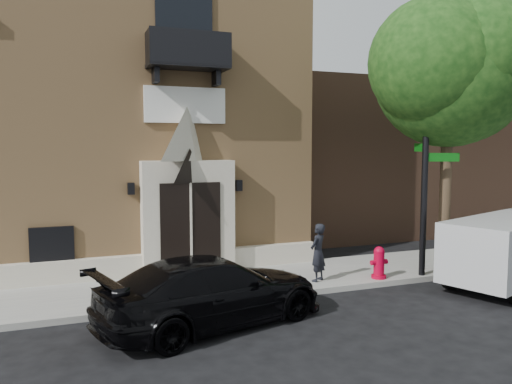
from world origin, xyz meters
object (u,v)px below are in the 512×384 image
dumpster (499,246)px  black_sedan (213,291)px  pedestrian_near (318,252)px  fire_hydrant (379,263)px  street_sign (426,160)px  cargo_van (512,247)px

dumpster → black_sedan: bearing=-168.9°
black_sedan → pedestrian_near: bearing=-78.1°
fire_hydrant → dumpster: bearing=1.0°
black_sedan → fire_hydrant: (5.10, 1.45, -0.14)m
fire_hydrant → black_sedan: bearing=-164.2°
black_sedan → street_sign: bearing=-94.3°
cargo_van → street_sign: 3.27m
cargo_van → pedestrian_near: (-4.99, 1.71, -0.10)m
black_sedan → cargo_van: bearing=-105.2°
black_sedan → fire_hydrant: size_ratio=5.68×
street_sign → fire_hydrant: size_ratio=7.25×
fire_hydrant → dumpster: size_ratio=0.50×
black_sedan → cargo_van: size_ratio=1.03×
pedestrian_near → fire_hydrant: bearing=132.9°
fire_hydrant → cargo_van: bearing=-22.4°
street_sign → fire_hydrant: street_sign is taller
street_sign → pedestrian_near: size_ratio=4.11×
fire_hydrant → dumpster: 4.36m
street_sign → black_sedan: bearing=-147.5°
dumpster → pedestrian_near: size_ratio=1.14×
cargo_van → street_sign: bearing=127.6°
cargo_van → fire_hydrant: (-3.29, 1.36, -0.45)m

